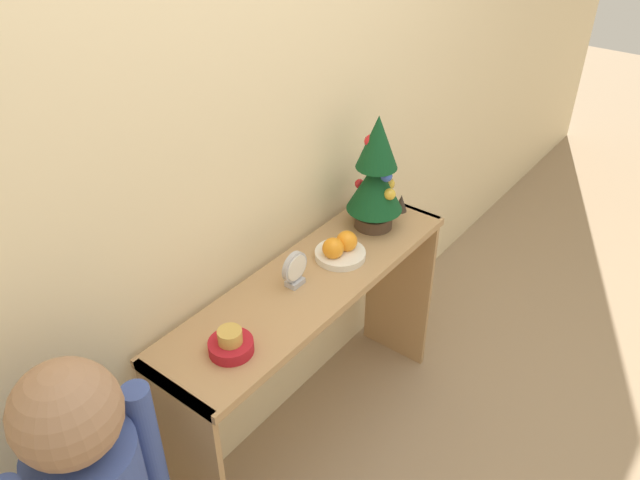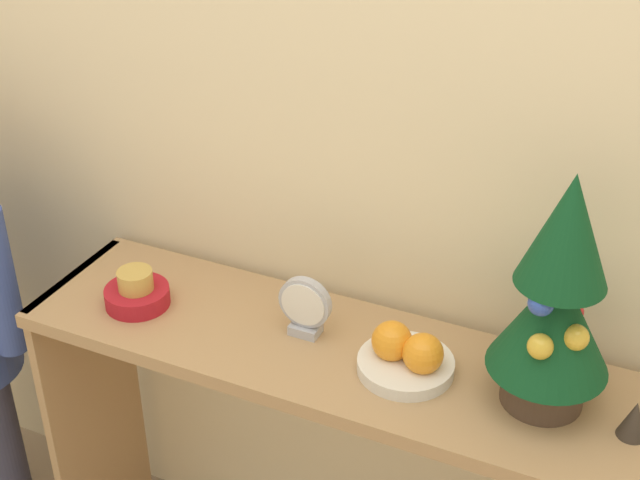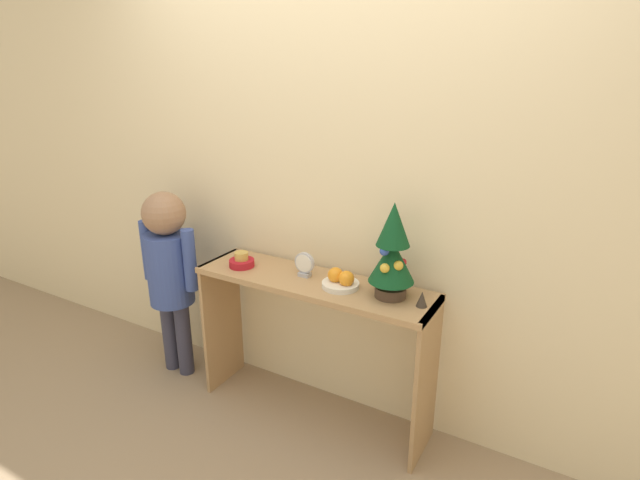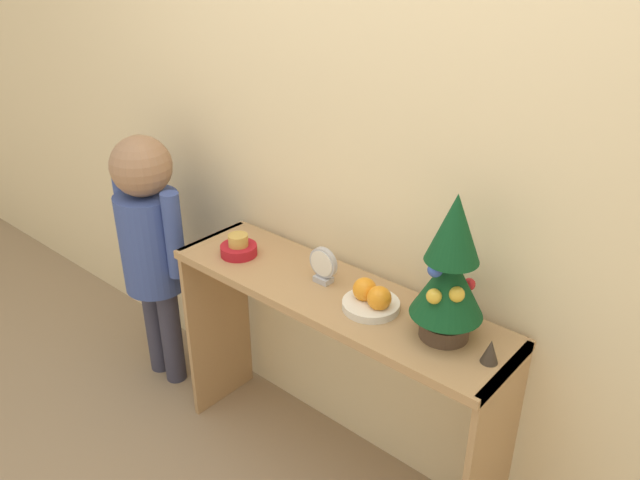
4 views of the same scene
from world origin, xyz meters
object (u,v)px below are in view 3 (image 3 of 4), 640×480
mini_tree (392,252)px  singing_bowl (242,261)px  figurine (422,299)px  desk_clock (304,265)px  fruit_bowl (341,281)px  child_figure (169,263)px

mini_tree → singing_bowl: (-0.82, -0.05, -0.19)m
figurine → mini_tree: bearing=171.1°
singing_bowl → desk_clock: bearing=8.6°
fruit_bowl → figurine: size_ratio=2.53×
mini_tree → figurine: (0.16, -0.02, -0.18)m
mini_tree → child_figure: mini_tree is taller
fruit_bowl → desk_clock: size_ratio=1.42×
fruit_bowl → mini_tree: bearing=5.1°
singing_bowl → child_figure: bearing=-176.4°
fruit_bowl → child_figure: (-1.08, -0.06, -0.11)m
figurine → child_figure: (-1.48, -0.06, -0.11)m
fruit_bowl → singing_bowl: size_ratio=1.35×
mini_tree → desk_clock: (-0.46, 0.00, -0.16)m
fruit_bowl → child_figure: 1.09m
mini_tree → figurine: size_ratio=6.29×
desk_clock → singing_bowl: bearing=-171.4°
figurine → child_figure: child_figure is taller
mini_tree → singing_bowl: mini_tree is taller
singing_bowl → fruit_bowl: bearing=2.9°
desk_clock → child_figure: bearing=-174.4°
desk_clock → mini_tree: bearing=-0.3°
mini_tree → fruit_bowl: mini_tree is taller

